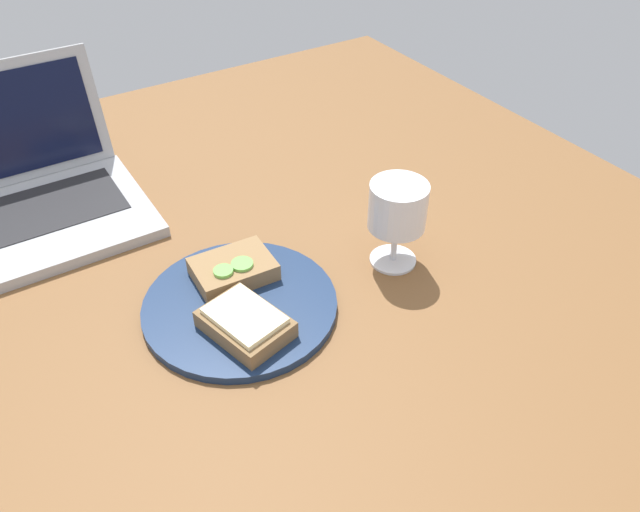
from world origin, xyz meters
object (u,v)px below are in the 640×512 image
(plate, at_px, (240,305))
(wine_glass, at_px, (397,211))
(laptop, at_px, (21,198))
(sandwich_with_cucumber, at_px, (233,269))
(sandwich_with_cheese, at_px, (245,323))

(plate, relative_size, wine_glass, 1.99)
(plate, xyz_separation_m, laptop, (-0.20, 0.37, 0.03))
(sandwich_with_cucumber, xyz_separation_m, laptop, (-0.21, 0.32, 0.01))
(sandwich_with_cucumber, distance_m, sandwich_with_cheese, 0.11)
(plate, xyz_separation_m, wine_glass, (0.23, -0.03, 0.08))
(sandwich_with_cucumber, bearing_deg, laptop, 123.92)
(wine_glass, bearing_deg, plate, 173.13)
(sandwich_with_cheese, distance_m, wine_glass, 0.26)
(sandwich_with_cheese, relative_size, wine_glass, 0.96)
(sandwich_with_cucumber, bearing_deg, sandwich_with_cheese, -108.03)
(sandwich_with_cheese, xyz_separation_m, wine_glass, (0.25, 0.02, 0.06))
(sandwich_with_cheese, relative_size, laptop, 0.36)
(plate, bearing_deg, laptop, 118.05)
(plate, height_order, wine_glass, wine_glass)
(plate, distance_m, sandwich_with_cucumber, 0.06)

